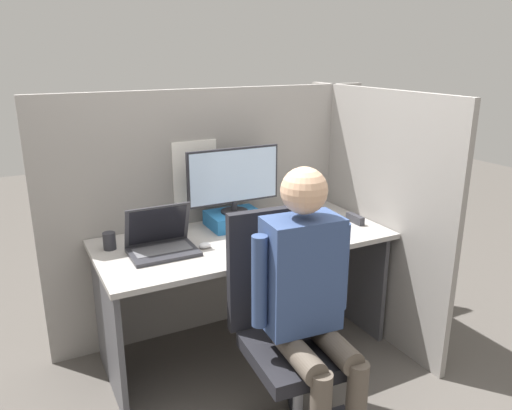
# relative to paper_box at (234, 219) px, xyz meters

# --- Properties ---
(ground_plane) EXTENTS (12.00, 12.00, 0.00)m
(ground_plane) POSITION_rel_paper_box_xyz_m (-0.03, -0.58, -0.79)
(ground_plane) COLOR #514C47
(cubicle_panel_back) EXTENTS (2.19, 0.05, 1.57)m
(cubicle_panel_back) POSITION_rel_paper_box_xyz_m (-0.03, 0.20, -0.01)
(cubicle_panel_back) COLOR gray
(cubicle_panel_back) RESTS_ON ground
(cubicle_panel_right) EXTENTS (0.04, 1.40, 1.57)m
(cubicle_panel_right) POSITION_rel_paper_box_xyz_m (0.84, -0.28, -0.01)
(cubicle_panel_right) COLOR gray
(cubicle_panel_right) RESTS_ON ground
(desk) EXTENTS (1.69, 0.75, 0.75)m
(desk) POSITION_rel_paper_box_xyz_m (-0.03, -0.20, -0.22)
(desk) COLOR #9E9993
(desk) RESTS_ON ground
(paper_box) EXTENTS (0.32, 0.25, 0.09)m
(paper_box) POSITION_rel_paper_box_xyz_m (0.00, 0.00, 0.00)
(paper_box) COLOR #236BAD
(paper_box) RESTS_ON desk
(monitor) EXTENTS (0.59, 0.16, 0.40)m
(monitor) POSITION_rel_paper_box_xyz_m (-0.00, 0.00, 0.26)
(monitor) COLOR #232328
(monitor) RESTS_ON paper_box
(laptop) EXTENTS (0.35, 0.25, 0.26)m
(laptop) POSITION_rel_paper_box_xyz_m (-0.53, -0.21, 0.01)
(laptop) COLOR #2D2D33
(laptop) RESTS_ON desk
(mouse) EXTENTS (0.07, 0.05, 0.03)m
(mouse) POSITION_rel_paper_box_xyz_m (-0.30, -0.26, -0.03)
(mouse) COLOR silver
(mouse) RESTS_ON desk
(stapler) EXTENTS (0.04, 0.14, 0.05)m
(stapler) POSITION_rel_paper_box_xyz_m (0.70, -0.29, -0.02)
(stapler) COLOR #2D2D33
(stapler) RESTS_ON desk
(carrot_toy) EXTENTS (0.04, 0.11, 0.04)m
(carrot_toy) POSITION_rel_paper_box_xyz_m (-0.13, -0.37, -0.03)
(carrot_toy) COLOR orange
(carrot_toy) RESTS_ON desk
(office_chair) EXTENTS (0.53, 0.58, 1.07)m
(office_chair) POSITION_rel_paper_box_xyz_m (-0.11, -0.83, -0.26)
(office_chair) COLOR black
(office_chair) RESTS_ON ground
(person) EXTENTS (0.48, 0.46, 1.32)m
(person) POSITION_rel_paper_box_xyz_m (-0.10, -0.99, -0.03)
(person) COLOR brown
(person) RESTS_ON ground
(pen_cup) EXTENTS (0.07, 0.07, 0.10)m
(pen_cup) POSITION_rel_paper_box_xyz_m (-0.77, -0.03, 0.00)
(pen_cup) COLOR #28282D
(pen_cup) RESTS_ON desk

